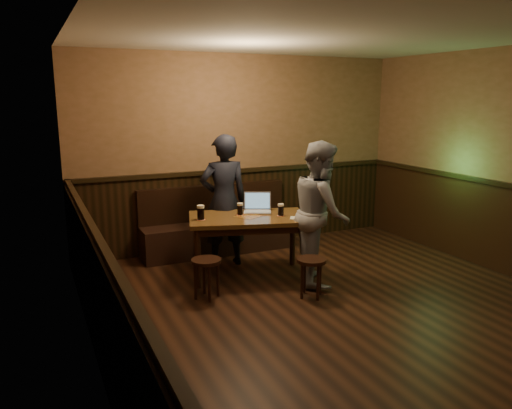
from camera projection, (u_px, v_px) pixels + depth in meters
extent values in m
cube|color=black|center=(360.00, 321.00, 5.00)|extent=(5.00, 6.00, 0.02)
cube|color=beige|center=(374.00, 26.00, 4.40)|extent=(5.00, 6.00, 0.02)
cube|color=#8C6047|center=(241.00, 152.00, 7.38)|extent=(5.00, 0.02, 2.80)
cube|color=#8C6047|center=(88.00, 207.00, 3.68)|extent=(0.02, 6.00, 2.80)
cube|color=black|center=(242.00, 208.00, 7.53)|extent=(4.98, 0.04, 1.10)
cube|color=black|center=(100.00, 313.00, 3.87)|extent=(0.04, 5.98, 1.10)
cube|color=black|center=(243.00, 170.00, 7.38)|extent=(4.98, 0.06, 0.06)
cube|color=black|center=(99.00, 241.00, 3.76)|extent=(0.06, 5.98, 0.06)
cube|color=black|center=(218.00, 237.00, 7.16)|extent=(2.20, 0.50, 0.45)
cube|color=black|center=(213.00, 202.00, 7.23)|extent=(2.20, 0.10, 0.50)
cube|color=#4F3416|center=(248.00, 218.00, 6.10)|extent=(1.60, 1.19, 0.05)
cube|color=black|center=(248.00, 224.00, 6.12)|extent=(1.45, 1.04, 0.08)
cube|color=maroon|center=(248.00, 216.00, 6.10)|extent=(0.36, 0.36, 0.00)
cylinder|color=black|center=(198.00, 259.00, 5.78)|extent=(0.07, 0.07, 0.71)
cylinder|color=black|center=(196.00, 243.00, 6.41)|extent=(0.07, 0.07, 0.71)
cylinder|color=black|center=(304.00, 254.00, 5.96)|extent=(0.07, 0.07, 0.71)
cylinder|color=black|center=(293.00, 239.00, 6.59)|extent=(0.07, 0.07, 0.71)
cylinder|color=black|center=(206.00, 261.00, 5.47)|extent=(0.37, 0.37, 0.04)
cylinder|color=black|center=(218.00, 278.00, 5.56)|extent=(0.04, 0.04, 0.43)
cylinder|color=black|center=(204.00, 276.00, 5.64)|extent=(0.04, 0.04, 0.43)
cylinder|color=black|center=(195.00, 281.00, 5.48)|extent=(0.04, 0.04, 0.43)
cylinder|color=black|center=(209.00, 283.00, 5.40)|extent=(0.04, 0.04, 0.43)
cylinder|color=black|center=(312.00, 260.00, 5.51)|extent=(0.36, 0.36, 0.04)
cylinder|color=black|center=(320.00, 276.00, 5.62)|extent=(0.03, 0.03, 0.43)
cylinder|color=black|center=(304.00, 275.00, 5.66)|extent=(0.03, 0.03, 0.43)
cylinder|color=black|center=(302.00, 281.00, 5.49)|extent=(0.03, 0.03, 0.43)
cylinder|color=black|center=(318.00, 282.00, 5.45)|extent=(0.03, 0.03, 0.43)
cylinder|color=#B03315|center=(201.00, 219.00, 5.93)|extent=(0.11, 0.11, 0.00)
cylinder|color=silver|center=(201.00, 219.00, 5.93)|extent=(0.10, 0.10, 0.00)
cylinder|color=black|center=(201.00, 213.00, 5.91)|extent=(0.08, 0.08, 0.14)
cylinder|color=beige|center=(201.00, 206.00, 5.90)|extent=(0.09, 0.09, 0.03)
cylinder|color=#B03315|center=(240.00, 215.00, 6.17)|extent=(0.10, 0.10, 0.00)
cylinder|color=silver|center=(240.00, 214.00, 6.17)|extent=(0.08, 0.08, 0.00)
cylinder|color=black|center=(240.00, 210.00, 6.15)|extent=(0.07, 0.07, 0.12)
cylinder|color=beige|center=(240.00, 204.00, 6.14)|extent=(0.07, 0.07, 0.03)
cylinder|color=#B03315|center=(281.00, 216.00, 6.12)|extent=(0.10, 0.10, 0.00)
cylinder|color=silver|center=(281.00, 215.00, 6.12)|extent=(0.08, 0.08, 0.00)
cylinder|color=black|center=(281.00, 211.00, 6.11)|extent=(0.07, 0.07, 0.12)
cylinder|color=beige|center=(281.00, 205.00, 6.10)|extent=(0.07, 0.07, 0.03)
cube|color=silver|center=(257.00, 212.00, 6.29)|extent=(0.41, 0.36, 0.02)
cube|color=#B2B2B7|center=(257.00, 211.00, 6.29)|extent=(0.36, 0.30, 0.00)
cube|color=silver|center=(257.00, 200.00, 6.38)|extent=(0.34, 0.21, 0.22)
cube|color=#5781A2|center=(257.00, 201.00, 6.37)|extent=(0.31, 0.18, 0.19)
cube|color=silver|center=(299.00, 218.00, 6.00)|extent=(0.27, 0.24, 0.00)
imported|color=black|center=(224.00, 201.00, 6.51)|extent=(0.67, 0.48, 1.73)
imported|color=gray|center=(321.00, 213.00, 5.90)|extent=(0.93, 1.02, 1.70)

